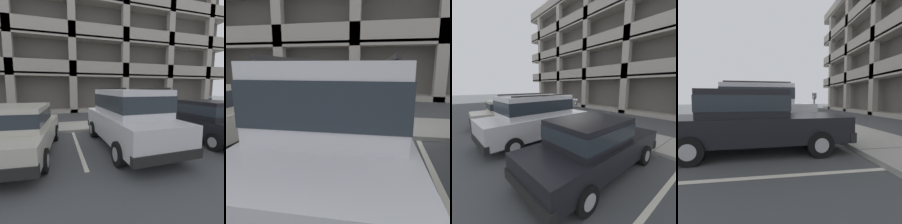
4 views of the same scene
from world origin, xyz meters
The scene contains 9 objects.
ground_plane centered at (0.00, 0.00, -0.05)m, with size 80.00×80.00×0.10m.
sidewalk centered at (0.00, 1.30, 0.06)m, with size 40.00×2.20×0.12m.
parking_stall_lines centered at (1.63, -1.40, 0.00)m, with size 13.17×4.80×0.01m.
silver_suv centered at (0.06, -2.23, 1.09)m, with size 2.12×4.83×2.03m.
red_sedan centered at (-3.33, -2.18, 0.82)m, with size 2.11×4.61×1.54m.
dark_hatchback centered at (3.30, -2.29, 0.82)m, with size 1.95×4.54×1.54m.
parking_meter_near centered at (-0.19, 0.35, 1.27)m, with size 0.35×0.12×1.55m.
parking_meter_far centered at (6.34, 0.32, 1.06)m, with size 0.15×0.12×1.42m.
parking_garage centered at (-0.97, 12.25, 6.03)m, with size 32.00×10.00×13.25m.
Camera 1 is at (-2.25, -7.78, 2.01)m, focal length 28.00 mm.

